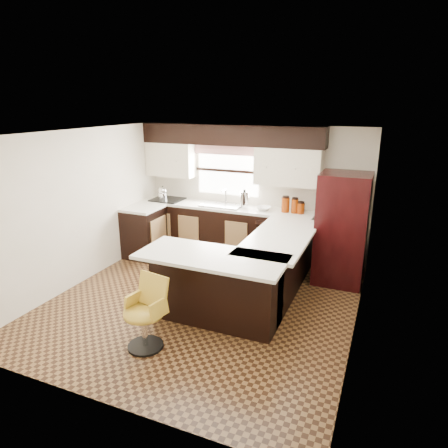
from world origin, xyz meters
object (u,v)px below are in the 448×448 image
at_px(peninsula_return, 216,288).
at_px(bar_chair, 144,314).
at_px(peninsula_long, 276,267).
at_px(refrigerator, 342,229).

bearing_deg(peninsula_return, bar_chair, -119.57).
xyz_separation_m(peninsula_long, peninsula_return, (-0.53, -0.97, 0.00)).
distance_m(peninsula_return, bar_chair, 1.05).
bearing_deg(refrigerator, bar_chair, -123.62).
bearing_deg(peninsula_return, peninsula_long, 61.70).
xyz_separation_m(peninsula_return, refrigerator, (1.33, 1.86, 0.43)).
height_order(peninsula_return, refrigerator, refrigerator).
distance_m(refrigerator, bar_chair, 3.36).
height_order(refrigerator, bar_chair, refrigerator).
distance_m(peninsula_long, refrigerator, 1.27).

